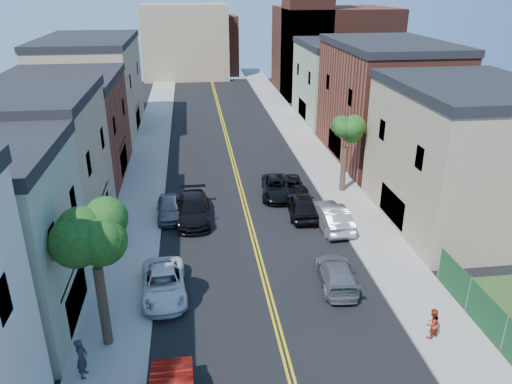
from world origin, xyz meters
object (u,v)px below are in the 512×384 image
object	(u,v)px
black_car_right	(301,204)
dark_car_right_far	(290,184)
grey_car_right	(336,273)
black_suv_lane	(277,187)
black_car_left	(194,209)
pedestrian_right	(432,323)
silver_car_right	(331,216)
pedestrian_left	(82,358)
white_pickup	(164,284)
grey_car_left	(169,208)

from	to	relation	value
black_car_right	dark_car_right_far	world-z (taller)	black_car_right
grey_car_right	black_suv_lane	xyz separation A→B (m)	(-1.14, 12.46, 0.02)
black_car_left	black_car_right	bearing A→B (deg)	-1.30
black_car_left	black_car_right	size ratio (longest dim) A/B	1.16
pedestrian_right	grey_car_right	bearing A→B (deg)	-78.77
black_car_right	silver_car_right	world-z (taller)	silver_car_right
dark_car_right_far	black_car_right	bearing A→B (deg)	89.53
black_car_right	pedestrian_left	distance (m)	18.92
pedestrian_left	white_pickup	bearing A→B (deg)	-24.15
black_suv_lane	pedestrian_right	xyz separation A→B (m)	(4.20, -17.49, 0.22)
white_pickup	dark_car_right_far	size ratio (longest dim) A/B	1.05
white_pickup	black_suv_lane	distance (m)	14.74
silver_car_right	pedestrian_left	size ratio (longest dim) A/B	2.70
black_car_right	pedestrian_right	distance (m)	14.21
black_car_left	silver_car_right	world-z (taller)	silver_car_right
grey_car_left	silver_car_right	size ratio (longest dim) A/B	0.84
black_car_left	grey_car_right	distance (m)	11.81
black_car_left	dark_car_right_far	size ratio (longest dim) A/B	1.18
grey_car_left	black_suv_lane	distance (m)	8.64
white_pickup	pedestrian_left	distance (m)	6.45
pedestrian_right	white_pickup	bearing A→B (deg)	-43.01
silver_car_right	dark_car_right_far	size ratio (longest dim) A/B	1.06
black_car_left	white_pickup	bearing A→B (deg)	-100.58
black_car_left	black_car_right	distance (m)	7.60
black_car_left	silver_car_right	distance (m)	9.45
black_car_left	grey_car_right	world-z (taller)	black_car_left
white_pickup	black_suv_lane	bearing A→B (deg)	53.10
grey_car_left	pedestrian_right	size ratio (longest dim) A/B	2.74
black_suv_lane	white_pickup	bearing A→B (deg)	-116.51
grey_car_left	pedestrian_right	bearing A→B (deg)	-52.44
black_car_left	pedestrian_left	distance (m)	15.28
grey_car_right	black_suv_lane	size ratio (longest dim) A/B	0.93
black_car_left	dark_car_right_far	xyz separation A→B (m)	(7.60, 4.11, -0.15)
grey_car_right	black_suv_lane	world-z (taller)	black_suv_lane
pedestrian_left	pedestrian_right	xyz separation A→B (m)	(15.45, 0.43, -0.16)
grey_car_right	black_car_right	distance (m)	8.83
silver_car_right	black_suv_lane	distance (m)	6.33
white_pickup	silver_car_right	bearing A→B (deg)	27.79
black_car_left	silver_car_right	size ratio (longest dim) A/B	1.11
white_pickup	silver_car_right	size ratio (longest dim) A/B	0.99
dark_car_right_far	pedestrian_left	distance (m)	22.37
grey_car_left	black_car_left	world-z (taller)	black_car_left
pedestrian_right	dark_car_right_far	bearing A→B (deg)	-100.54
pedestrian_right	black_car_left	bearing A→B (deg)	-72.97
black_car_right	white_pickup	bearing A→B (deg)	45.47
black_suv_lane	pedestrian_left	size ratio (longest dim) A/B	2.70
black_car_left	pedestrian_right	distance (m)	17.67
black_suv_lane	grey_car_right	bearing A→B (deg)	-77.66
grey_car_right	pedestrian_right	world-z (taller)	pedestrian_right
grey_car_left	grey_car_right	bearing A→B (deg)	-48.58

